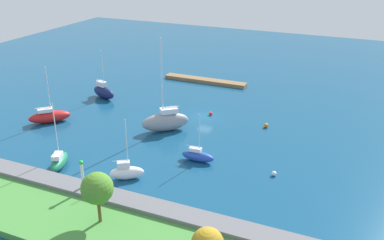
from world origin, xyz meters
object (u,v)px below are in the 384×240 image
Objects in this scene: sailboat_blue_west_end at (198,156)px; mooring_buoy_orange at (266,125)px; park_tree_west at (97,188)px; sailboat_white_near_pier at (127,172)px; sailboat_red_lone_south at (49,116)px; harbor_beacon at (82,172)px; sailboat_gray_off_beacon at (166,121)px; sailboat_navy_far_north at (104,92)px; mooring_buoy_white at (274,174)px; sailboat_green_mid_basin at (59,161)px; pier_dock at (205,81)px; mooring_buoy_red at (211,113)px.

sailboat_blue_west_end is 16.93m from mooring_buoy_orange.
park_tree_west is 19.65m from sailboat_blue_west_end.
park_tree_west is 0.70× the size of sailboat_white_near_pier.
park_tree_west is 0.60× the size of sailboat_red_lone_south.
harbor_beacon is 0.50× the size of sailboat_blue_west_end.
sailboat_white_near_pier reaches higher than mooring_buoy_orange.
sailboat_gray_off_beacon is (5.36, -26.52, -3.35)m from park_tree_west.
park_tree_west is 7.71× the size of mooring_buoy_orange.
sailboat_gray_off_beacon is 20.89m from sailboat_navy_far_north.
park_tree_west is 24.79m from mooring_buoy_white.
sailboat_red_lone_south reaches higher than sailboat_green_mid_basin.
sailboat_green_mid_basin is 28.59m from sailboat_navy_far_north.
pier_dock is 5.09× the size of harbor_beacon.
sailboat_white_near_pier is at bearing 62.44° from mooring_buoy_orange.
sailboat_gray_off_beacon is at bearing 98.26° from pier_dock.
mooring_buoy_orange is at bearing 17.04° from sailboat_navy_far_north.
sailboat_navy_far_north is at bearing 0.60° from mooring_buoy_red.
park_tree_west is 0.39× the size of sailboat_gray_off_beacon.
mooring_buoy_orange is (-15.35, -30.13, -3.10)m from harbor_beacon.
harbor_beacon is 0.37× the size of sailboat_red_lone_south.
pier_dock is at bearing -54.86° from mooring_buoy_white.
sailboat_green_mid_basin is 0.94× the size of sailboat_red_lone_south.
mooring_buoy_white is at bearing 0.35° from sailboat_blue_west_end.
pier_dock is 54.71m from park_tree_west.
sailboat_green_mid_basin is at bearing -34.55° from park_tree_west.
sailboat_blue_west_end is at bearing -123.29° from harbor_beacon.
mooring_buoy_red is at bearing 19.51° from sailboat_navy_far_north.
mooring_buoy_orange is 1.20× the size of mooring_buoy_red.
harbor_beacon is at bearing -85.27° from sailboat_red_lone_south.
sailboat_gray_off_beacon is at bearing -7.32° from sailboat_navy_far_north.
sailboat_green_mid_basin is (13.42, -9.24, -4.13)m from park_tree_west.
harbor_beacon is 0.39× the size of sailboat_green_mid_basin.
mooring_buoy_white is 1.04× the size of mooring_buoy_red.
mooring_buoy_white is (-39.12, 16.61, -1.04)m from sailboat_navy_far_north.
park_tree_west is at bearing -84.98° from sailboat_red_lone_south.
pier_dock reaches higher than mooring_buoy_red.
park_tree_west is at bearing 141.10° from harbor_beacon.
sailboat_navy_far_north reaches higher than sailboat_white_near_pier.
mooring_buoy_orange reaches higher than pier_dock.
sailboat_green_mid_basin is 30.12m from mooring_buoy_white.
mooring_buoy_red is at bearing -46.58° from sailboat_green_mid_basin.
sailboat_navy_far_north reaches higher than mooring_buoy_orange.
sailboat_white_near_pier is 20.05m from mooring_buoy_white.
sailboat_red_lone_south is at bearing -3.30° from mooring_buoy_white.
sailboat_green_mid_basin is 0.61× the size of sailboat_gray_off_beacon.
sailboat_navy_far_north reaches higher than sailboat_blue_west_end.
park_tree_west is 36.30m from mooring_buoy_orange.
sailboat_red_lone_south is at bearing 173.44° from sailboat_blue_west_end.
sailboat_navy_far_north is (18.51, -31.24, -2.11)m from harbor_beacon.
mooring_buoy_white is at bearing 119.77° from sailboat_gray_off_beacon.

